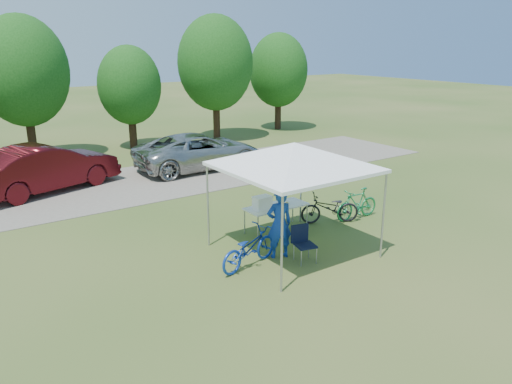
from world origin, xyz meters
TOP-DOWN VIEW (x-y plane):
  - ground at (0.00, 0.00)m, footprint 100.00×100.00m
  - gravel_strip at (0.00, 8.00)m, footprint 24.00×5.00m
  - canopy at (0.00, 0.00)m, footprint 4.53×4.53m
  - treeline at (-0.29, 14.05)m, footprint 24.89×4.28m
  - folding_table at (0.51, 1.34)m, footprint 1.75×0.73m
  - folding_chair at (-0.14, -0.55)m, footprint 0.53×0.55m
  - cooler at (0.05, 1.34)m, footprint 0.48×0.33m
  - ice_cream_cup at (0.83, 1.29)m, footprint 0.07×0.07m
  - cyclist at (-0.47, -0.07)m, footprint 0.71×0.58m
  - bike_blue at (-1.36, -0.10)m, footprint 1.83×1.01m
  - bike_green at (3.01, 0.76)m, footprint 1.53×0.50m
  - bike_dark at (2.13, 0.96)m, footprint 1.75×1.28m
  - minivan at (2.11, 8.61)m, footprint 5.22×2.50m
  - sedan at (-3.66, 8.86)m, footprint 5.18×3.07m

SIDE VIEW (x-z plane):
  - ground at x=0.00m, z-range 0.00..0.00m
  - gravel_strip at x=0.00m, z-range 0.00..0.02m
  - bike_dark at x=2.13m, z-range 0.00..0.88m
  - bike_blue at x=-1.36m, z-range 0.00..0.91m
  - bike_green at x=3.01m, z-range 0.00..0.91m
  - folding_chair at x=-0.14m, z-range 0.08..0.95m
  - folding_table at x=0.51m, z-range 0.32..1.04m
  - minivan at x=2.11m, z-range 0.02..1.46m
  - ice_cream_cup at x=0.83m, z-range 0.72..0.77m
  - sedan at x=-3.66m, z-range 0.02..1.63m
  - cyclist at x=-0.47m, z-range 0.00..1.70m
  - cooler at x=0.05m, z-range 0.72..1.07m
  - canopy at x=0.00m, z-range 1.15..4.15m
  - treeline at x=-0.29m, z-range 0.38..6.68m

